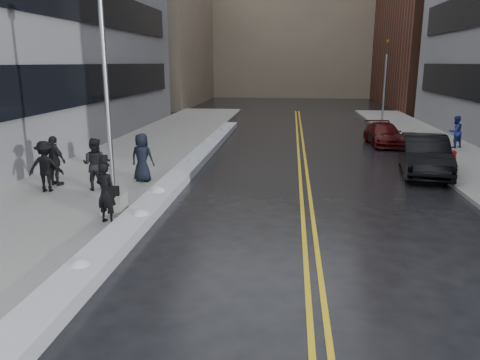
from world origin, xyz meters
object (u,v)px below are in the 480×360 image
(fire_hydrant, at_px, (453,158))
(pedestrian_fedora, at_px, (106,192))
(car_maroon, at_px, (384,134))
(pedestrian_c, at_px, (142,157))
(traffic_signal, at_px, (385,80))
(car_black, at_px, (425,155))
(pedestrian_e, at_px, (45,166))
(pedestrian_east, at_px, (455,132))
(pedestrian_d, at_px, (55,161))
(pedestrian_b, at_px, (95,164))
(lamppost, at_px, (109,135))

(fire_hydrant, distance_m, pedestrian_fedora, 15.03)
(fire_hydrant, height_order, pedestrian_fedora, pedestrian_fedora)
(car_maroon, bearing_deg, pedestrian_c, -139.22)
(traffic_signal, height_order, car_black, traffic_signal)
(fire_hydrant, relative_size, pedestrian_e, 0.41)
(pedestrian_fedora, bearing_deg, pedestrian_east, -115.40)
(pedestrian_d, bearing_deg, pedestrian_b, -171.31)
(fire_hydrant, bearing_deg, pedestrian_b, -158.82)
(pedestrian_fedora, relative_size, pedestrian_east, 1.05)
(traffic_signal, height_order, car_maroon, traffic_signal)
(pedestrian_b, relative_size, pedestrian_c, 1.02)
(pedestrian_c, distance_m, car_black, 11.57)
(lamppost, distance_m, fire_hydrant, 14.81)
(traffic_signal, height_order, pedestrian_e, traffic_signal)
(lamppost, height_order, pedestrian_d, lamppost)
(car_black, bearing_deg, fire_hydrant, 42.49)
(traffic_signal, distance_m, car_black, 15.29)
(pedestrian_c, bearing_deg, pedestrian_e, 40.33)
(traffic_signal, bearing_deg, lamppost, -118.21)
(pedestrian_e, bearing_deg, pedestrian_b, 178.96)
(pedestrian_east, xyz_separation_m, car_maroon, (-3.43, 1.37, -0.39))
(fire_hydrant, distance_m, pedestrian_c, 13.30)
(pedestrian_east, bearing_deg, pedestrian_fedora, 17.86)
(traffic_signal, relative_size, pedestrian_c, 3.25)
(pedestrian_fedora, relative_size, car_black, 0.36)
(pedestrian_east, bearing_deg, car_black, 35.40)
(fire_hydrant, xyz_separation_m, car_black, (-1.50, -1.04, 0.27))
(pedestrian_b, bearing_deg, pedestrian_d, -12.01)
(fire_hydrant, bearing_deg, car_black, -145.39)
(lamppost, height_order, traffic_signal, lamppost)
(pedestrian_c, distance_m, pedestrian_d, 3.15)
(lamppost, bearing_deg, pedestrian_e, 145.99)
(traffic_signal, bearing_deg, pedestrian_fedora, -117.21)
(lamppost, distance_m, pedestrian_e, 4.25)
(pedestrian_c, relative_size, pedestrian_e, 1.03)
(pedestrian_e, bearing_deg, fire_hydrant, -173.35)
(car_black, bearing_deg, pedestrian_e, -153.55)
(lamppost, xyz_separation_m, car_black, (10.80, 6.96, -1.71))
(lamppost, distance_m, pedestrian_d, 4.79)
(pedestrian_east, bearing_deg, traffic_signal, -103.63)
(pedestrian_b, relative_size, pedestrian_e, 1.04)
(pedestrian_fedora, relative_size, car_maroon, 0.42)
(pedestrian_d, bearing_deg, car_maroon, -117.68)
(car_maroon, bearing_deg, fire_hydrant, -76.41)
(pedestrian_d, xyz_separation_m, pedestrian_east, (17.31, 9.83, -0.07))
(car_maroon, bearing_deg, pedestrian_b, -138.59)
(traffic_signal, bearing_deg, pedestrian_east, -76.86)
(pedestrian_b, distance_m, pedestrian_d, 1.80)
(traffic_signal, relative_size, pedestrian_fedora, 3.36)
(lamppost, relative_size, pedestrian_fedora, 4.27)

